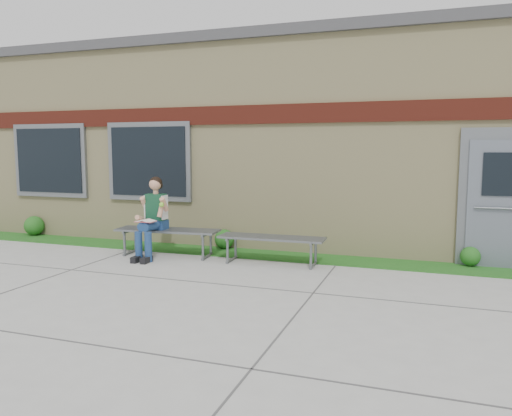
% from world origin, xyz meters
% --- Properties ---
extents(ground, '(80.00, 80.00, 0.00)m').
position_xyz_m(ground, '(0.00, 0.00, 0.00)').
color(ground, '#9E9E99').
rests_on(ground, ground).
extents(grass_strip, '(16.00, 0.80, 0.02)m').
position_xyz_m(grass_strip, '(0.00, 2.60, 0.01)').
color(grass_strip, '#144E18').
rests_on(grass_strip, ground).
extents(school_building, '(16.20, 6.22, 4.20)m').
position_xyz_m(school_building, '(-0.00, 5.99, 2.10)').
color(school_building, beige).
rests_on(school_building, ground).
extents(bench_left, '(1.94, 0.70, 0.49)m').
position_xyz_m(bench_left, '(-2.07, 2.00, 0.38)').
color(bench_left, slate).
rests_on(bench_left, ground).
extents(bench_right, '(1.83, 0.55, 0.47)m').
position_xyz_m(bench_right, '(-0.07, 2.00, 0.36)').
color(bench_right, slate).
rests_on(bench_right, ground).
extents(girl, '(0.53, 0.86, 1.46)m').
position_xyz_m(girl, '(-2.24, 1.78, 0.76)').
color(girl, navy).
rests_on(girl, ground).
extents(shrub_west, '(0.43, 0.43, 0.43)m').
position_xyz_m(shrub_west, '(-5.94, 2.85, 0.24)').
color(shrub_west, '#144E18').
rests_on(shrub_west, grass_strip).
extents(shrub_mid, '(0.38, 0.38, 0.38)m').
position_xyz_m(shrub_mid, '(-1.30, 2.85, 0.21)').
color(shrub_mid, '#144E18').
rests_on(shrub_mid, grass_strip).
extents(shrub_east, '(0.32, 0.32, 0.32)m').
position_xyz_m(shrub_east, '(3.13, 2.85, 0.18)').
color(shrub_east, '#144E18').
rests_on(shrub_east, grass_strip).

